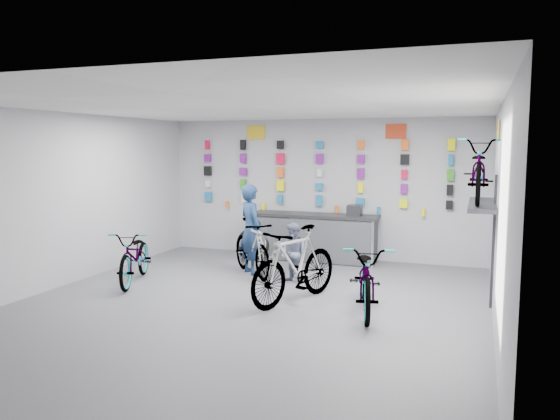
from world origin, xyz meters
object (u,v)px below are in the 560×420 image
at_px(bike_center, 295,265).
at_px(clerk, 251,229).
at_px(bike_left, 135,256).
at_px(customer, 294,253).
at_px(bike_right, 367,277).
at_px(bike_service, 252,248).
at_px(counter, 314,238).

height_order(bike_center, clerk, clerk).
distance_m(bike_left, customer, 2.81).
distance_m(bike_left, bike_right, 4.20).
height_order(bike_service, clerk, clerk).
bearing_deg(clerk, counter, -76.62).
bearing_deg(customer, bike_right, -10.23).
bearing_deg(counter, bike_center, -78.72).
xyz_separation_m(bike_center, bike_service, (-1.33, 1.41, -0.06)).
bearing_deg(customer, bike_service, -170.04).
distance_m(bike_left, bike_service, 2.11).
xyz_separation_m(counter, bike_left, (-2.43, -2.91, -0.01)).
bearing_deg(counter, bike_right, -61.20).
bearing_deg(counter, clerk, -117.20).
xyz_separation_m(bike_service, customer, (0.93, -0.30, 0.01)).
xyz_separation_m(bike_left, bike_center, (3.05, -0.19, 0.11)).
height_order(counter, bike_service, bike_service).
relative_size(bike_center, bike_service, 1.12).
bearing_deg(bike_service, clerk, 74.19).
distance_m(bike_service, clerk, 0.36).
bearing_deg(bike_right, counter, 105.40).
bearing_deg(bike_center, bike_left, -162.35).
bearing_deg(counter, bike_service, -112.87).
distance_m(bike_right, clerk, 3.07).
bearing_deg(bike_right, bike_center, 161.01).
relative_size(bike_service, clerk, 1.04).
xyz_separation_m(bike_left, bike_service, (1.72, 1.22, 0.05)).
bearing_deg(customer, counter, 124.40).
distance_m(clerk, customer, 1.15).
height_order(bike_left, bike_center, bike_center).
height_order(bike_left, clerk, clerk).
distance_m(counter, bike_service, 1.83).
relative_size(bike_center, clerk, 1.16).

